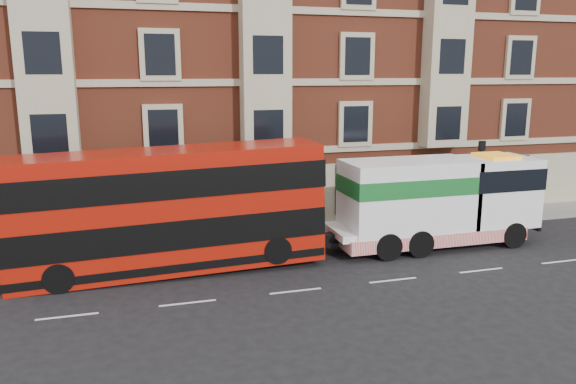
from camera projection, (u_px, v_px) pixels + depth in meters
The scene contains 8 objects.
ground at pixel (296, 291), 20.94m from camera, with size 120.00×120.00×0.00m, color black.
sidewalk at pixel (252, 234), 27.96m from camera, with size 90.00×3.00×0.15m, color slate.
victorian_terrace at pixel (230, 36), 33.04m from camera, with size 45.00×12.00×20.40m.
lamp_post_west at pixel (124, 196), 24.57m from camera, with size 0.35×0.15×4.35m.
lamp_post_east at pixel (480, 176), 29.46m from camera, with size 0.35×0.15×4.35m.
double_decker_bus at pixel (169, 208), 22.55m from camera, with size 12.36×2.84×5.01m.
tow_truck at pixel (435, 201), 25.92m from camera, with size 9.90×2.93×4.13m.
pedestrian at pixel (95, 230), 25.39m from camera, with size 0.62×0.41×1.70m, color black.
Camera 1 is at (-5.75, -18.83, 8.02)m, focal length 35.00 mm.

